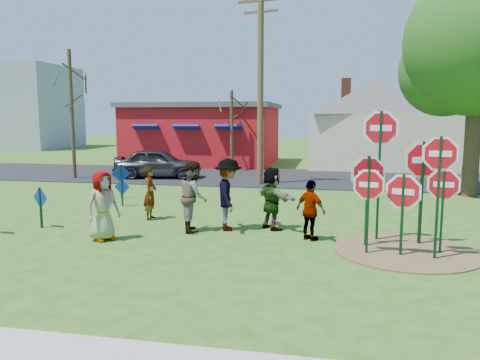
% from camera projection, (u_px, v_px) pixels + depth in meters
% --- Properties ---
extents(ground, '(120.00, 120.00, 0.00)m').
position_uv_depth(ground, '(222.00, 232.00, 12.35)').
color(ground, '#265317').
rests_on(ground, ground).
extents(road, '(120.00, 7.50, 0.04)m').
position_uv_depth(road, '(275.00, 177.00, 23.53)').
color(road, black).
rests_on(road, ground).
extents(dirt_patch, '(3.20, 3.20, 0.03)m').
position_uv_depth(dirt_patch, '(406.00, 251.00, 10.51)').
color(dirt_patch, brown).
rests_on(dirt_patch, ground).
extents(red_building, '(9.40, 7.69, 3.90)m').
position_uv_depth(red_building, '(204.00, 133.00, 30.65)').
color(red_building, '#A21019').
rests_on(red_building, ground).
extents(cream_house, '(9.40, 9.40, 6.50)m').
position_uv_depth(cream_house, '(378.00, 119.00, 28.40)').
color(cream_house, beige).
rests_on(cream_house, ground).
extents(distant_building, '(10.00, 8.00, 8.00)m').
position_uv_depth(distant_building, '(18.00, 107.00, 46.41)').
color(distant_building, '#8C939E').
rests_on(distant_building, ground).
extents(stop_sign_a, '(0.91, 0.17, 2.01)m').
position_uv_depth(stop_sign_a, '(369.00, 192.00, 10.14)').
color(stop_sign_a, black).
rests_on(stop_sign_a, ground).
extents(stop_sign_b, '(1.13, 0.13, 3.31)m').
position_uv_depth(stop_sign_b, '(380.00, 142.00, 11.18)').
color(stop_sign_b, black).
rests_on(stop_sign_b, ground).
extents(stop_sign_c, '(0.99, 0.11, 2.75)m').
position_uv_depth(stop_sign_c, '(439.00, 169.00, 9.66)').
color(stop_sign_c, black).
rests_on(stop_sign_c, ground).
extents(stop_sign_d, '(1.15, 0.23, 2.60)m').
position_uv_depth(stop_sign_d, '(423.00, 168.00, 10.86)').
color(stop_sign_d, black).
rests_on(stop_sign_d, ground).
extents(stop_sign_e, '(1.00, 0.30, 1.93)m').
position_uv_depth(stop_sign_e, '(403.00, 198.00, 10.01)').
color(stop_sign_e, black).
rests_on(stop_sign_e, ground).
extents(stop_sign_f, '(0.95, 0.17, 2.02)m').
position_uv_depth(stop_sign_f, '(443.00, 190.00, 10.20)').
color(stop_sign_f, black).
rests_on(stop_sign_f, ground).
extents(stop_sign_g, '(1.08, 0.34, 2.28)m').
position_uv_depth(stop_sign_g, '(368.00, 181.00, 10.73)').
color(stop_sign_g, black).
rests_on(stop_sign_g, ground).
extents(blue_diamond_b, '(0.56, 0.24, 1.13)m').
position_uv_depth(blue_diamond_b, '(40.00, 203.00, 12.69)').
color(blue_diamond_b, black).
rests_on(blue_diamond_b, ground).
extents(blue_diamond_c, '(0.57, 0.05, 0.94)m').
position_uv_depth(blue_diamond_c, '(122.00, 190.00, 15.85)').
color(blue_diamond_c, black).
rests_on(blue_diamond_c, ground).
extents(blue_diamond_d, '(0.62, 0.32, 1.27)m').
position_uv_depth(blue_diamond_d, '(121.00, 177.00, 17.42)').
color(blue_diamond_d, black).
rests_on(blue_diamond_d, ground).
extents(person_a, '(0.91, 1.00, 1.72)m').
position_uv_depth(person_a, '(103.00, 206.00, 11.38)').
color(person_a, '#403F84').
rests_on(person_a, ground).
extents(person_b, '(0.44, 0.61, 1.55)m').
position_uv_depth(person_b, '(150.00, 193.00, 13.77)').
color(person_b, '#23736C').
rests_on(person_b, ground).
extents(person_c, '(0.96, 1.08, 1.84)m').
position_uv_depth(person_c, '(193.00, 197.00, 12.33)').
color(person_c, brown).
rests_on(person_c, ground).
extents(person_d, '(1.01, 1.38, 1.92)m').
position_uv_depth(person_d, '(228.00, 195.00, 12.41)').
color(person_d, '#37383C').
rests_on(person_d, ground).
extents(person_e, '(0.91, 0.82, 1.49)m').
position_uv_depth(person_e, '(311.00, 210.00, 11.38)').
color(person_e, '#472D59').
rests_on(person_e, ground).
extents(person_f, '(1.39, 1.51, 1.69)m').
position_uv_depth(person_f, '(272.00, 198.00, 12.52)').
color(person_f, '#24552A').
rests_on(person_f, ground).
extents(suv, '(4.47, 2.38, 1.45)m').
position_uv_depth(suv, '(158.00, 163.00, 23.10)').
color(suv, '#2F2F35').
rests_on(suv, road).
extents(utility_pole, '(2.07, 0.53, 8.54)m').
position_uv_depth(utility_pole, '(260.00, 83.00, 20.43)').
color(utility_pole, '#4C3823').
rests_on(utility_pole, ground).
extents(bare_tree_west, '(1.80, 1.80, 6.23)m').
position_uv_depth(bare_tree_west, '(71.00, 96.00, 22.54)').
color(bare_tree_west, '#382819').
rests_on(bare_tree_west, ground).
extents(bare_tree_east, '(1.80, 1.80, 4.48)m').
position_uv_depth(bare_tree_east, '(232.00, 119.00, 25.87)').
color(bare_tree_east, '#382819').
rests_on(bare_tree_east, ground).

